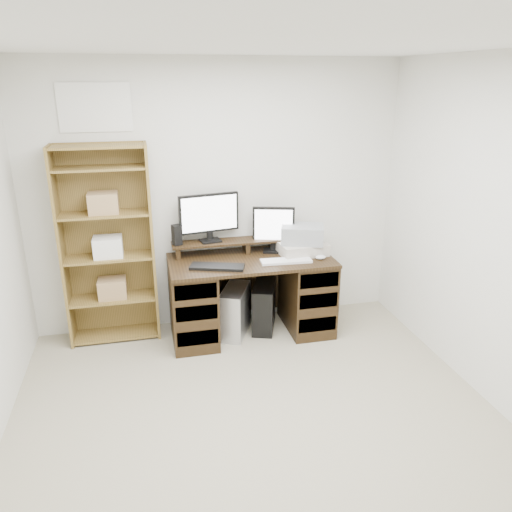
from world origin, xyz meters
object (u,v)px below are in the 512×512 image
object	(u,v)px
printer	(302,248)
tower_black	(264,306)
bookshelf	(108,244)
monitor_small	(274,227)
monitor_wide	(209,215)
tower_silver	(235,311)
desk	(251,295)

from	to	relation	value
printer	tower_black	size ratio (longest dim) A/B	0.88
printer	bookshelf	distance (m)	1.77
monitor_small	tower_black	xyz separation A→B (m)	(-0.11, -0.11, -0.76)
monitor_small	printer	world-z (taller)	monitor_small
bookshelf	monitor_wide	bearing A→B (deg)	1.76
tower_black	bookshelf	bearing A→B (deg)	-167.59
tower_silver	tower_black	size ratio (longest dim) A/B	0.94
printer	tower_silver	xyz separation A→B (m)	(-0.65, -0.03, -0.57)
desk	printer	distance (m)	0.65
monitor_small	tower_black	distance (m)	0.77
desk	monitor_small	xyz separation A→B (m)	(0.26, 0.16, 0.60)
monitor_wide	bookshelf	xyz separation A→B (m)	(-0.92, -0.03, -0.20)
monitor_wide	printer	xyz separation A→B (m)	(0.84, -0.21, -0.32)
monitor_wide	tower_silver	world-z (taller)	monitor_wide
desk	tower_black	xyz separation A→B (m)	(0.14, 0.05, -0.16)
printer	desk	bearing A→B (deg)	178.90
tower_silver	monitor_small	bearing A→B (deg)	44.57
monitor_wide	monitor_small	size ratio (longest dim) A/B	1.31
monitor_wide	monitor_small	distance (m)	0.62
tower_black	bookshelf	size ratio (longest dim) A/B	0.27
printer	monitor_small	bearing A→B (deg)	147.65
desk	tower_black	distance (m)	0.22
monitor_wide	monitor_small	bearing A→B (deg)	-17.65
desk	printer	size ratio (longest dim) A/B	3.45
desk	monitor_small	world-z (taller)	monitor_small
monitor_wide	printer	world-z (taller)	monitor_wide
desk	bookshelf	size ratio (longest dim) A/B	0.83
desk	monitor_small	bearing A→B (deg)	32.04
desk	monitor_wide	world-z (taller)	monitor_wide
tower_black	monitor_small	bearing A→B (deg)	61.81
desk	tower_silver	distance (m)	0.22
monitor_wide	tower_black	world-z (taller)	monitor_wide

